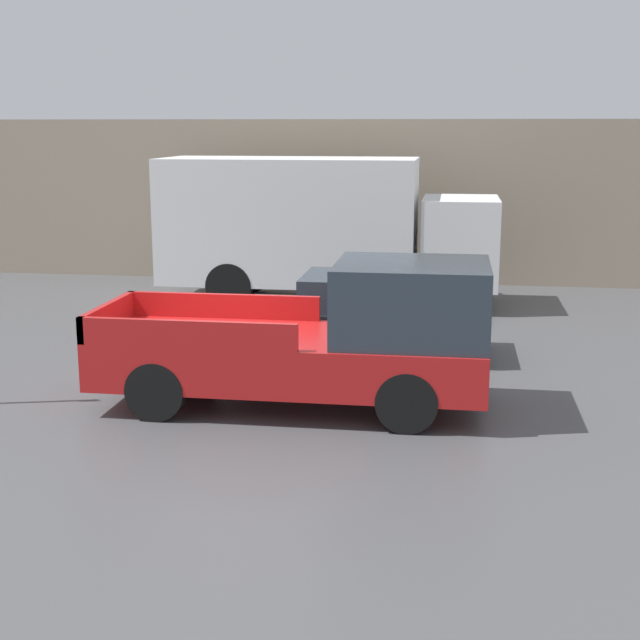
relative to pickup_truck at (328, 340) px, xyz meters
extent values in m
plane|color=#4C4C4F|center=(-1.54, 0.39, -1.02)|extent=(60.00, 60.00, 0.00)
cube|color=gray|center=(-1.54, 10.87, 1.08)|extent=(28.00, 0.15, 4.20)
cube|color=red|center=(-0.54, 0.00, -0.29)|extent=(5.61, 2.07, 0.69)
cube|color=#28333D|center=(1.20, 0.00, 0.60)|extent=(2.13, 1.94, 1.09)
cube|color=red|center=(-1.80, 0.98, 0.24)|extent=(3.09, 0.10, 0.38)
cube|color=red|center=(-1.80, -0.98, 0.24)|extent=(3.09, 0.10, 0.38)
cube|color=red|center=(-3.30, 0.00, 0.24)|extent=(0.10, 2.07, 0.38)
cylinder|color=black|center=(1.20, 0.92, -0.60)|extent=(0.84, 0.26, 0.84)
cylinder|color=black|center=(1.20, -0.92, -0.60)|extent=(0.84, 0.26, 0.84)
cylinder|color=black|center=(-2.28, 0.92, -0.60)|extent=(0.84, 0.26, 0.84)
cylinder|color=black|center=(-2.28, -0.92, -0.60)|extent=(0.84, 0.26, 0.84)
cube|color=black|center=(0.20, 3.31, -0.45)|extent=(4.45, 1.93, 0.55)
cube|color=#28333D|center=(0.33, 3.31, 0.11)|extent=(2.45, 1.70, 0.58)
cylinder|color=black|center=(1.57, 4.17, -0.68)|extent=(0.67, 0.22, 0.67)
cylinder|color=black|center=(1.57, 2.44, -0.68)|extent=(0.67, 0.22, 0.67)
cylinder|color=black|center=(-1.18, 4.17, -0.68)|extent=(0.67, 0.22, 0.67)
cylinder|color=black|center=(-1.18, 2.44, -0.68)|extent=(0.67, 0.22, 0.67)
cube|color=white|center=(1.89, 7.87, 0.46)|extent=(1.68, 2.34, 1.97)
cube|color=white|center=(-2.00, 7.87, 0.89)|extent=(5.80, 2.46, 2.82)
cylinder|color=black|center=(1.59, 8.97, -0.49)|extent=(1.05, 0.30, 1.05)
cylinder|color=black|center=(1.59, 6.77, -0.49)|extent=(1.05, 0.30, 1.05)
cylinder|color=black|center=(-3.18, 8.97, -0.49)|extent=(1.05, 0.30, 1.05)
cylinder|color=black|center=(-3.18, 6.77, -0.49)|extent=(1.05, 0.30, 1.05)
camera|label=1|loc=(1.74, -12.33, 3.00)|focal=50.00mm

